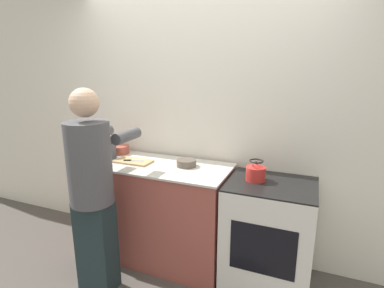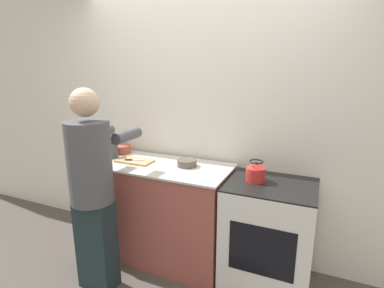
# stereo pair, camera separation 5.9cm
# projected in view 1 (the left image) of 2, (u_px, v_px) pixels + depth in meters

# --- Properties ---
(ground_plane) EXTENTS (12.00, 12.00, 0.00)m
(ground_plane) POSITION_uv_depth(u_px,v_px,m) (177.00, 283.00, 2.57)
(ground_plane) COLOR #4C4742
(wall_back) EXTENTS (8.00, 0.05, 2.60)m
(wall_back) POSITION_uv_depth(u_px,v_px,m) (205.00, 121.00, 2.84)
(wall_back) COLOR silver
(wall_back) RESTS_ON ground_plane
(counter) EXTENTS (1.40, 0.62, 0.94)m
(counter) POSITION_uv_depth(u_px,v_px,m) (156.00, 211.00, 2.85)
(counter) COLOR #9E4C42
(counter) RESTS_ON ground_plane
(oven) EXTENTS (0.69, 0.58, 0.91)m
(oven) POSITION_uv_depth(u_px,v_px,m) (268.00, 235.00, 2.46)
(oven) COLOR silver
(oven) RESTS_ON ground_plane
(person) EXTENTS (0.38, 0.62, 1.66)m
(person) POSITION_uv_depth(u_px,v_px,m) (93.00, 186.00, 2.33)
(person) COLOR #1D2D30
(person) RESTS_ON ground_plane
(cutting_board) EXTENTS (0.34, 0.18, 0.02)m
(cutting_board) POSITION_uv_depth(u_px,v_px,m) (134.00, 161.00, 2.79)
(cutting_board) COLOR tan
(cutting_board) RESTS_ON counter
(knife) EXTENTS (0.18, 0.10, 0.01)m
(knife) POSITION_uv_depth(u_px,v_px,m) (133.00, 160.00, 2.78)
(knife) COLOR silver
(knife) RESTS_ON cutting_board
(kettle) EXTENTS (0.16, 0.16, 0.17)m
(kettle) POSITION_uv_depth(u_px,v_px,m) (256.00, 172.00, 2.39)
(kettle) COLOR red
(kettle) RESTS_ON oven
(bowl_prep) EXTENTS (0.17, 0.17, 0.06)m
(bowl_prep) POSITION_uv_depth(u_px,v_px,m) (186.00, 163.00, 2.67)
(bowl_prep) COLOR brown
(bowl_prep) RESTS_ON counter
(bowl_mixing) EXTENTS (0.19, 0.19, 0.08)m
(bowl_mixing) POSITION_uv_depth(u_px,v_px,m) (120.00, 150.00, 3.07)
(bowl_mixing) COLOR #9E4738
(bowl_mixing) RESTS_ON counter
(canister_jar) EXTENTS (0.13, 0.13, 0.17)m
(canister_jar) POSITION_uv_depth(u_px,v_px,m) (110.00, 150.00, 2.90)
(canister_jar) COLOR #4C4C51
(canister_jar) RESTS_ON counter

